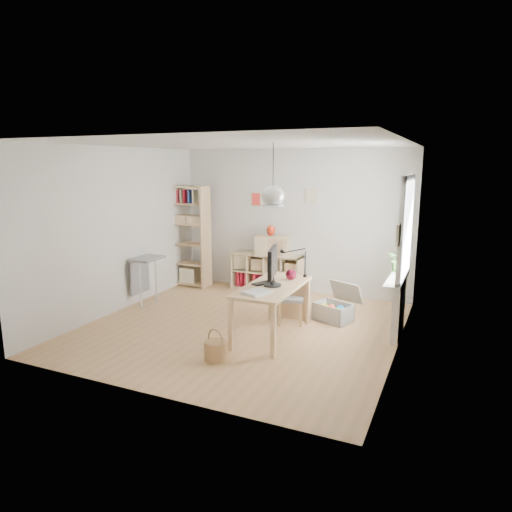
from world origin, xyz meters
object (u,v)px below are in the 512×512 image
at_px(tall_bookshelf, 189,232).
at_px(chair, 292,295).
at_px(drawer_chest, 272,245).
at_px(monitor, 273,265).
at_px(storage_chest, 335,309).
at_px(cube_shelf, 266,275).
at_px(desk, 272,292).

xyz_separation_m(tall_bookshelf, chair, (2.64, -1.28, -0.66)).
bearing_deg(drawer_chest, monitor, -79.13).
distance_m(monitor, drawer_chest, 2.40).
height_order(storage_chest, drawer_chest, drawer_chest).
distance_m(tall_bookshelf, storage_chest, 3.49).
bearing_deg(drawer_chest, cube_shelf, 152.36).
height_order(chair, storage_chest, chair).
distance_m(desk, cube_shelf, 2.48).
distance_m(chair, monitor, 0.94).
bearing_deg(storage_chest, drawer_chest, 164.74).
bearing_deg(desk, monitor, -64.81).
bearing_deg(tall_bookshelf, chair, -25.82).
distance_m(desk, drawer_chest, 2.37).
relative_size(desk, tall_bookshelf, 0.75).
bearing_deg(desk, cube_shelf, 114.61).
relative_size(tall_bookshelf, monitor, 3.26).
height_order(chair, drawer_chest, drawer_chest).
distance_m(cube_shelf, tall_bookshelf, 1.77).
xyz_separation_m(desk, chair, (0.05, 0.67, -0.22)).
height_order(desk, cube_shelf, desk).
distance_m(cube_shelf, drawer_chest, 0.62).
bearing_deg(monitor, drawer_chest, 97.64).
relative_size(storage_chest, drawer_chest, 1.23).
bearing_deg(cube_shelf, tall_bookshelf, -169.81).
relative_size(storage_chest, monitor, 1.27).
height_order(cube_shelf, storage_chest, cube_shelf).
relative_size(desk, drawer_chest, 2.36).
relative_size(desk, chair, 1.98).
bearing_deg(drawer_chest, tall_bookshelf, 176.88).
xyz_separation_m(cube_shelf, drawer_chest, (0.14, -0.04, 0.60)).
bearing_deg(storage_chest, desk, -101.07).
height_order(desk, storage_chest, desk).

